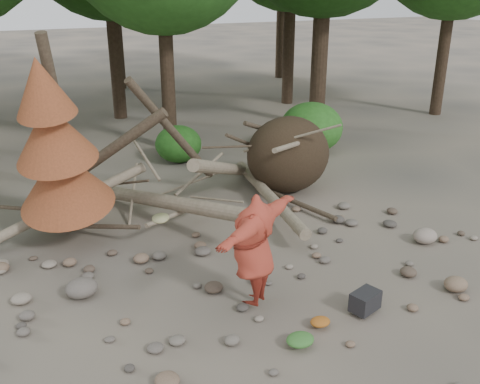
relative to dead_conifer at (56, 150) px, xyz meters
name	(u,v)px	position (x,y,z in m)	size (l,w,h in m)	color
ground	(279,293)	(3.12, -3.37, -2.11)	(120.00, 120.00, 0.00)	#514C44
deadfall_pile	(269,160)	(5.13, 0.87, -1.16)	(8.55, 5.24, 3.30)	#332619
dead_conifer	(56,150)	(0.00, 0.00, 0.00)	(2.06, 2.16, 4.35)	#4C3F30
bush_mid	(178,144)	(3.92, 4.43, -1.55)	(1.40, 1.40, 1.12)	#26601B
bush_right	(311,127)	(8.12, 3.63, -1.31)	(2.00, 2.00, 1.60)	#2F7223
frisbee_thrower	(254,250)	(2.53, -3.52, -1.05)	(2.91, 1.92, 1.96)	#A53425
backpack	(365,304)	(4.12, -4.50, -1.95)	(0.49, 0.33, 0.33)	black
cloth_green	(300,342)	(2.67, -4.83, -2.03)	(0.44, 0.36, 0.16)	#356D2B
cloth_orange	(320,324)	(3.21, -4.54, -2.05)	(0.33, 0.27, 0.12)	#9D561A
boulder_front_right	(456,284)	(6.01, -4.63, -1.98)	(0.43, 0.39, 0.26)	#806650
boulder_mid_right	(425,236)	(6.85, -2.94, -1.96)	(0.52, 0.47, 0.31)	gray
boulder_mid_left	(82,288)	(-0.07, -2.01, -1.94)	(0.56, 0.50, 0.34)	#655D55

